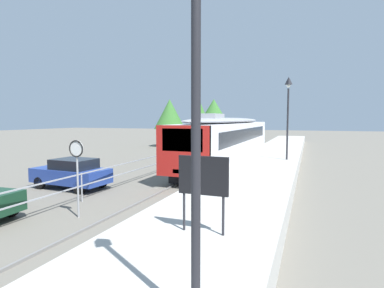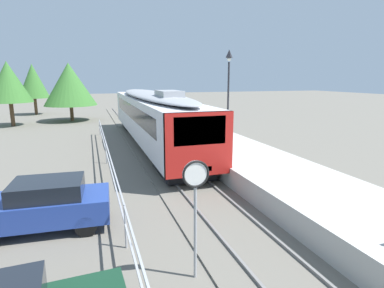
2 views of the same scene
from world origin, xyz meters
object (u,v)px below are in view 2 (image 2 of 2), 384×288
object	(u,v)px
commuter_train	(152,114)
speed_limit_sign	(196,190)
platform_lamp_mid_platform	(229,76)
parked_hatchback_blue	(42,205)

from	to	relation	value
commuter_train	speed_limit_sign	size ratio (longest dim) A/B	6.88
platform_lamp_mid_platform	parked_hatchback_blue	size ratio (longest dim) A/B	1.31
commuter_train	platform_lamp_mid_platform	distance (m)	5.65
parked_hatchback_blue	commuter_train	bearing A→B (deg)	63.16
parked_hatchback_blue	speed_limit_sign	bearing A→B (deg)	-45.65
speed_limit_sign	parked_hatchback_blue	xyz separation A→B (m)	(-3.61, 3.69, -1.33)
commuter_train	platform_lamp_mid_platform	bearing A→B (deg)	-28.69
speed_limit_sign	parked_hatchback_blue	size ratio (longest dim) A/B	0.68
speed_limit_sign	platform_lamp_mid_platform	bearing A→B (deg)	62.39
speed_limit_sign	parked_hatchback_blue	distance (m)	5.33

